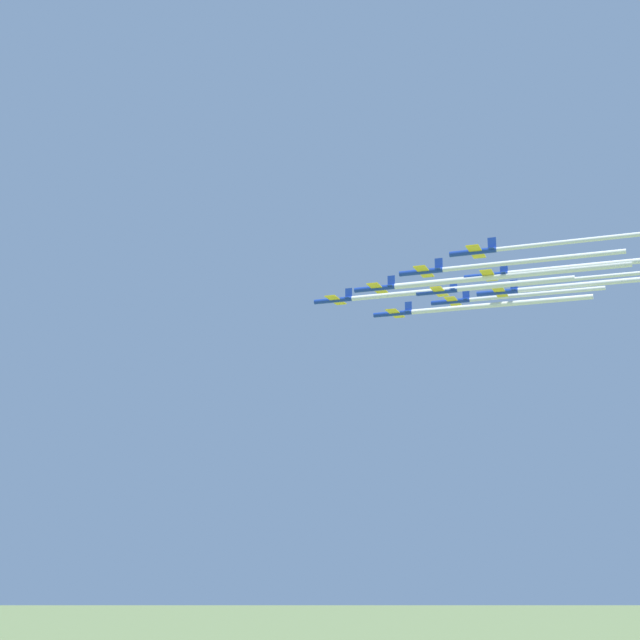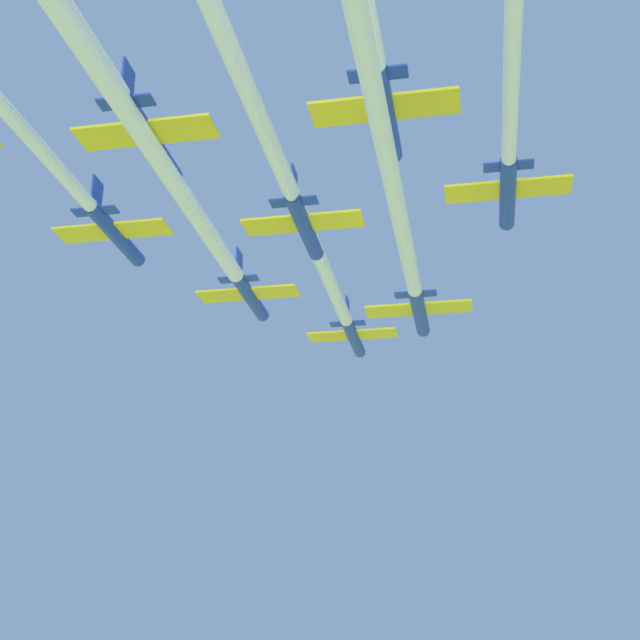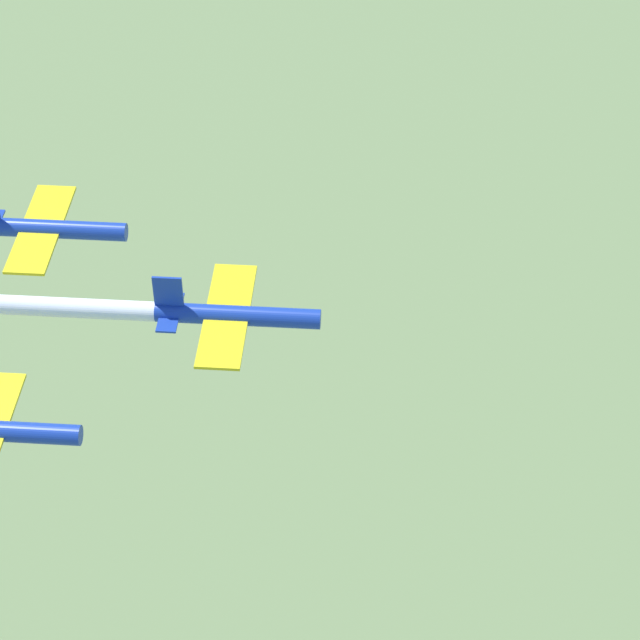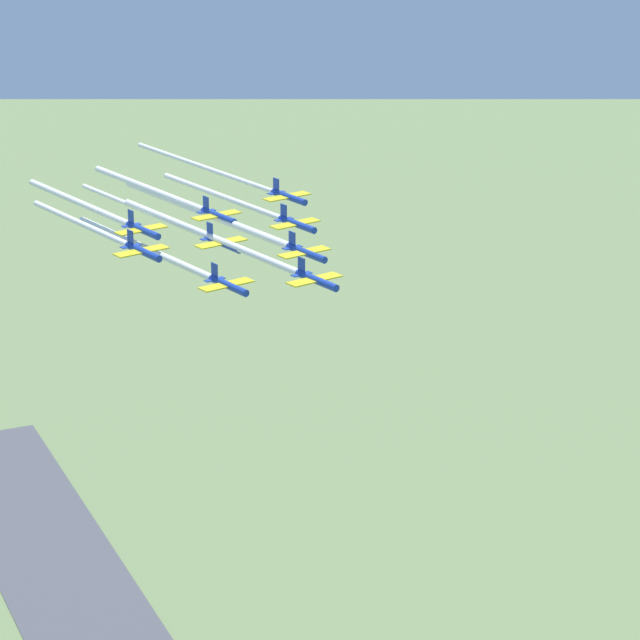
% 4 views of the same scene
% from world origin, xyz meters
% --- Properties ---
extents(jet_0, '(8.90, 8.52, 2.97)m').
position_xyz_m(jet_0, '(-1.76, 10.53, 131.32)').
color(jet_0, '#19389E').
extents(jet_1, '(8.90, 8.52, 2.97)m').
position_xyz_m(jet_1, '(-12.26, 19.19, 131.16)').
color(jet_1, '#19389E').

